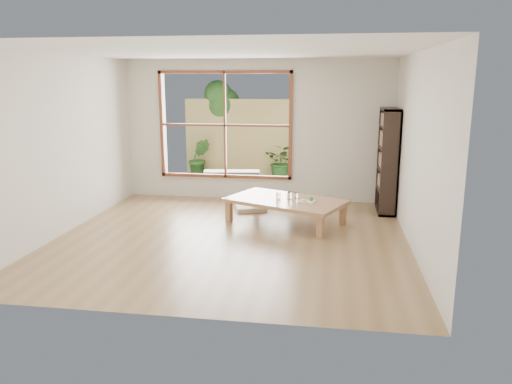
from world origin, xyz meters
TOP-DOWN VIEW (x-y plane):
  - ground at (0.00, 0.00)m, footprint 5.00×5.00m
  - low_table at (0.70, 0.86)m, footprint 2.04×1.64m
  - floor_cushion at (0.01, 1.63)m, footprint 0.65×0.65m
  - bookshelf at (2.34, 1.86)m, footprint 0.28×0.80m
  - glass_tall at (0.59, 0.80)m, footprint 0.07×0.07m
  - glass_mid at (0.76, 0.89)m, footprint 0.08×0.08m
  - glass_short at (0.86, 0.95)m, footprint 0.07×0.07m
  - glass_small at (0.57, 0.91)m, footprint 0.05×0.05m
  - food_tray at (1.05, 0.73)m, footprint 0.29×0.24m
  - deck at (-0.60, 3.56)m, footprint 2.80×2.00m
  - garden_bench at (-0.65, 3.20)m, footprint 1.18×0.49m
  - bamboo_fence at (-0.60, 4.56)m, footprint 2.80×0.06m
  - shrub_right at (0.29, 4.33)m, footprint 0.87×0.81m
  - shrub_left at (-1.61, 4.22)m, footprint 0.59×0.52m
  - garden_tree at (-1.28, 4.86)m, footprint 1.04×0.85m

SIDE VIEW (x-z plane):
  - ground at x=0.00m, z-range 0.00..0.00m
  - deck at x=-0.60m, z-range -0.03..0.03m
  - floor_cushion at x=0.01m, z-range 0.00..0.08m
  - garden_bench at x=-0.65m, z-range 0.15..0.51m
  - low_table at x=0.70m, z-range 0.15..0.54m
  - food_tray at x=1.05m, z-range 0.37..0.45m
  - shrub_right at x=0.29m, z-range 0.03..0.82m
  - glass_small at x=0.57m, z-range 0.39..0.46m
  - glass_short at x=0.86m, z-range 0.39..0.48m
  - glass_mid at x=0.76m, z-range 0.39..0.51m
  - glass_tall at x=0.59m, z-range 0.39..0.52m
  - shrub_left at x=-1.61m, z-range 0.03..0.92m
  - bookshelf at x=2.34m, z-range 0.00..1.77m
  - bamboo_fence at x=-0.60m, z-range 0.00..1.80m
  - garden_tree at x=-1.28m, z-range 0.52..2.74m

